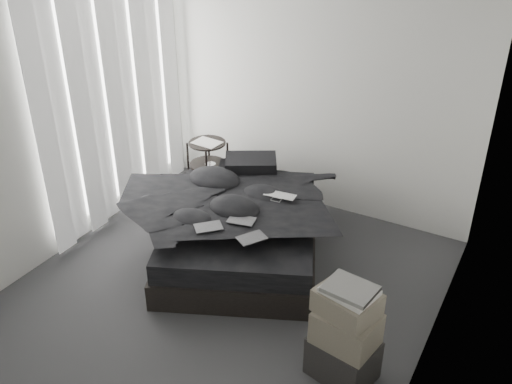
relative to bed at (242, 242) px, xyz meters
The scene contains 24 objects.
floor 0.83m from the bed, 78.44° to the right, with size 3.60×4.20×0.01m, color #353538.
ceiling 2.60m from the bed, 78.44° to the right, with size 3.60×4.20×0.01m, color white.
wall_back 1.76m from the bed, 82.83° to the left, with size 3.60×0.01×2.60m, color silver.
wall_left 2.16m from the bed, 153.95° to the right, with size 0.01×4.20×2.60m, color silver.
wall_right 2.42m from the bed, 22.16° to the right, with size 0.01×4.20×2.60m, color silver.
window_left 2.03m from the bed, behind, with size 0.02×2.00×2.30m, color white.
curtain_left 1.95m from the bed, behind, with size 0.06×2.12×2.48m, color white.
bed is the anchor object (origin of this frame).
mattress 0.23m from the bed, ahead, with size 1.40×1.87×0.21m, color black.
duvet 0.45m from the bed, 66.28° to the right, with size 1.42×1.64×0.22m, color black.
pillow_lower 0.85m from the bed, 117.29° to the left, with size 0.58×0.39×0.13m, color black.
pillow_upper 0.90m from the bed, 112.25° to the left, with size 0.54×0.37×0.12m, color black.
laptop 0.67m from the bed, 31.21° to the left, with size 0.31×0.20×0.02m, color silver.
comic_a 0.80m from the bed, 90.73° to the right, with size 0.24×0.16×0.01m, color black.
comic_b 0.68m from the bed, 59.16° to the right, with size 0.24×0.16×0.01m, color black.
comic_c 0.89m from the bed, 51.86° to the right, with size 0.24×0.16×0.01m, color black.
side_stand 1.12m from the bed, 140.63° to the left, with size 0.41×0.41×0.76m, color black.
papers 1.25m from the bed, 140.92° to the left, with size 0.29×0.22×0.02m, color white.
floor_books 1.07m from the bed, 159.36° to the left, with size 0.14×0.20×0.14m, color black.
box_lower 1.80m from the bed, 34.53° to the right, with size 0.47×0.37×0.34m, color black.
box_mid 1.84m from the bed, 34.72° to the right, with size 0.44×0.34×0.26m, color #6A6353.
box_upper 1.88m from the bed, 34.65° to the right, with size 0.42×0.33×0.18m, color #6A6353.
art_book_white 1.92m from the bed, 34.53° to the right, with size 0.35×0.28×0.04m, color silver.
art_book_snake 1.95m from the bed, 34.72° to the right, with size 0.34×0.27×0.03m, color silver.
Camera 1 is at (2.27, -3.28, 3.35)m, focal length 40.00 mm.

